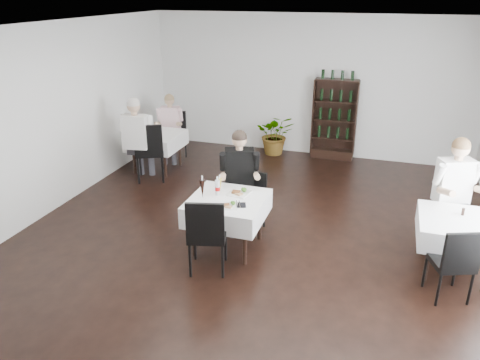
% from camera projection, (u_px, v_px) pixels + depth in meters
% --- Properties ---
extents(room_shell, '(9.00, 9.00, 9.00)m').
position_uv_depth(room_shell, '(249.00, 151.00, 6.10)').
color(room_shell, black).
rests_on(room_shell, ground).
extents(wine_shelf, '(0.90, 0.28, 1.75)m').
position_uv_depth(wine_shelf, '(334.00, 120.00, 9.97)').
color(wine_shelf, black).
rests_on(wine_shelf, ground).
extents(main_table, '(1.03, 1.03, 0.77)m').
position_uv_depth(main_table, '(228.00, 208.00, 6.52)').
color(main_table, black).
rests_on(main_table, ground).
extents(left_table, '(0.98, 0.98, 0.77)m').
position_uv_depth(left_table, '(156.00, 141.00, 9.40)').
color(left_table, black).
rests_on(left_table, ground).
extents(right_table, '(0.98, 0.98, 0.77)m').
position_uv_depth(right_table, '(458.00, 230.00, 5.93)').
color(right_table, black).
rests_on(right_table, ground).
extents(potted_tree, '(0.97, 0.89, 0.91)m').
position_uv_depth(potted_tree, '(276.00, 134.00, 10.38)').
color(potted_tree, '#27521C').
rests_on(potted_tree, ground).
extents(main_chair_far, '(0.48, 0.48, 0.90)m').
position_uv_depth(main_chair_far, '(251.00, 197.00, 7.12)').
color(main_chair_far, black).
rests_on(main_chair_far, ground).
extents(main_chair_near, '(0.59, 0.59, 1.06)m').
position_uv_depth(main_chair_near, '(207.00, 231.00, 5.94)').
color(main_chair_near, black).
rests_on(main_chair_near, ground).
extents(left_chair_far, '(0.52, 0.53, 1.04)m').
position_uv_depth(left_chair_far, '(174.00, 132.00, 10.03)').
color(left_chair_far, black).
rests_on(left_chair_far, ground).
extents(left_chair_near, '(0.70, 0.70, 1.15)m').
position_uv_depth(left_chair_near, '(149.00, 148.00, 8.82)').
color(left_chair_near, black).
rests_on(left_chair_near, ground).
extents(right_chair_far, '(0.41, 0.41, 0.89)m').
position_uv_depth(right_chair_far, '(452.00, 215.00, 6.59)').
color(right_chair_far, black).
rests_on(right_chair_far, ground).
extents(right_chair_near, '(0.57, 0.57, 0.97)m').
position_uv_depth(right_chair_near, '(455.00, 260.00, 5.41)').
color(right_chair_near, black).
rests_on(right_chair_near, ground).
extents(diner_main, '(0.67, 0.71, 1.55)m').
position_uv_depth(diner_main, '(239.00, 174.00, 6.97)').
color(diner_main, '#393940').
rests_on(diner_main, ground).
extents(diner_left_far, '(0.60, 0.63, 1.43)m').
position_uv_depth(diner_left_far, '(170.00, 123.00, 9.85)').
color(diner_left_far, '#393940').
rests_on(diner_left_far, ground).
extents(diner_left_near, '(0.66, 0.69, 1.64)m').
position_uv_depth(diner_left_near, '(138.00, 133.00, 8.73)').
color(diner_left_near, '#393940').
rests_on(diner_left_near, ground).
extents(diner_right_far, '(0.73, 0.77, 1.64)m').
position_uv_depth(diner_right_far, '(457.00, 188.00, 6.35)').
color(diner_right_far, '#393940').
rests_on(diner_right_far, ground).
extents(plate_far, '(0.32, 0.32, 0.09)m').
position_uv_depth(plate_far, '(239.00, 193.00, 6.60)').
color(plate_far, white).
rests_on(plate_far, main_table).
extents(plate_near, '(0.29, 0.29, 0.07)m').
position_uv_depth(plate_near, '(229.00, 206.00, 6.21)').
color(plate_near, white).
rests_on(plate_near, main_table).
extents(pilsner_dark, '(0.08, 0.08, 0.33)m').
position_uv_depth(pilsner_dark, '(202.00, 189.00, 6.44)').
color(pilsner_dark, black).
rests_on(pilsner_dark, main_table).
extents(pilsner_lager, '(0.06, 0.06, 0.27)m').
position_uv_depth(pilsner_lager, '(220.00, 185.00, 6.61)').
color(pilsner_lager, gold).
rests_on(pilsner_lager, main_table).
extents(coke_bottle, '(0.07, 0.07, 0.28)m').
position_uv_depth(coke_bottle, '(218.00, 188.00, 6.53)').
color(coke_bottle, silver).
rests_on(coke_bottle, main_table).
extents(napkin_cutlery, '(0.25, 0.22, 0.02)m').
position_uv_depth(napkin_cutlery, '(238.00, 205.00, 6.25)').
color(napkin_cutlery, black).
rests_on(napkin_cutlery, main_table).
extents(pepper_mill, '(0.04, 0.04, 0.10)m').
position_uv_depth(pepper_mill, '(463.00, 212.00, 5.97)').
color(pepper_mill, black).
rests_on(pepper_mill, right_table).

